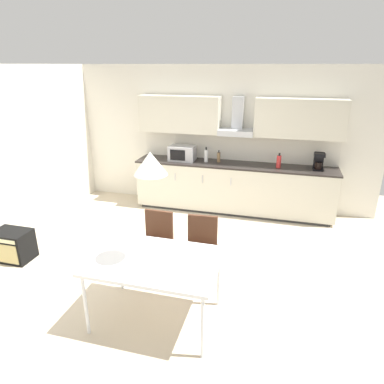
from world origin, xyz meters
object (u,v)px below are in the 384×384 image
object	(u,v)px
bottle_brown	(219,157)
chair_far_left	(157,237)
bottle_white	(206,156)
guitar_amp	(13,245)
pendant_lamp	(150,163)
dining_table	(155,263)
bottle_red	(279,161)
microwave	(182,153)
chair_far_right	(201,243)
coffee_maker	(319,161)

from	to	relation	value
bottle_brown	chair_far_left	size ratio (longest dim) A/B	0.26
bottle_white	guitar_amp	world-z (taller)	bottle_white
pendant_lamp	chair_far_left	bearing A→B (deg)	109.67
bottle_brown	bottle_white	distance (m)	0.24
dining_table	pendant_lamp	xyz separation A→B (m)	(-0.00, 0.00, 1.08)
bottle_red	dining_table	distance (m)	3.36
pendant_lamp	guitar_amp	bearing A→B (deg)	165.45
bottle_white	chair_far_left	distance (m)	2.41
microwave	pendant_lamp	world-z (taller)	pendant_lamp
microwave	bottle_white	distance (m)	0.46
microwave	pendant_lamp	xyz separation A→B (m)	(0.65, -3.19, 0.71)
bottle_red	chair_far_left	bearing A→B (deg)	-121.92
pendant_lamp	bottle_white	bearing A→B (deg)	93.34
bottle_red	bottle_white	distance (m)	1.32
bottle_white	chair_far_right	world-z (taller)	bottle_white
bottle_red	bottle_white	size ratio (longest dim) A/B	0.94
coffee_maker	bottle_brown	bearing A→B (deg)	179.10
bottle_brown	bottle_red	xyz separation A→B (m)	(1.09, -0.09, 0.02)
dining_table	guitar_amp	bearing A→B (deg)	165.45
chair_far_right	pendant_lamp	xyz separation A→B (m)	(-0.30, -0.84, 1.25)
bottle_red	chair_far_left	world-z (taller)	bottle_red
chair_far_left	chair_far_right	size ratio (longest dim) A/B	1.00
bottle_brown	chair_far_left	world-z (taller)	bottle_brown
bottle_white	pendant_lamp	bearing A→B (deg)	-86.66
microwave	pendant_lamp	distance (m)	3.33
coffee_maker	bottle_brown	world-z (taller)	coffee_maker
bottle_red	chair_far_right	bearing A→B (deg)	-110.01
microwave	pendant_lamp	bearing A→B (deg)	-78.51
chair_far_left	coffee_maker	bearing A→B (deg)	48.46
bottle_brown	bottle_red	distance (m)	1.10
chair_far_left	pendant_lamp	world-z (taller)	pendant_lamp
bottle_white	chair_far_right	bearing A→B (deg)	-78.40
microwave	chair_far_left	size ratio (longest dim) A/B	0.55
microwave	bottle_brown	world-z (taller)	microwave
coffee_maker	guitar_amp	world-z (taller)	coffee_maker
coffee_maker	dining_table	bearing A→B (deg)	-119.28
coffee_maker	bottle_red	bearing A→B (deg)	-174.36
coffee_maker	bottle_red	world-z (taller)	coffee_maker
guitar_amp	pendant_lamp	world-z (taller)	pendant_lamp
dining_table	bottle_brown	bearing A→B (deg)	89.21
coffee_maker	bottle_red	xyz separation A→B (m)	(-0.67, -0.07, -0.04)
chair_far_left	guitar_amp	world-z (taller)	chair_far_left
dining_table	guitar_amp	distance (m)	2.55
coffee_maker	dining_table	xyz separation A→B (m)	(-1.80, -3.21, -0.38)
chair_far_right	pendant_lamp	size ratio (longest dim) A/B	2.72
bottle_red	chair_far_right	world-z (taller)	bottle_red
coffee_maker	chair_far_right	distance (m)	2.86
dining_table	bottle_white	bearing A→B (deg)	93.34
bottle_brown	guitar_amp	size ratio (longest dim) A/B	0.43
bottle_red	bottle_white	xyz separation A→B (m)	(-1.32, 0.04, 0.01)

